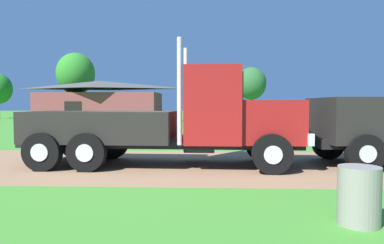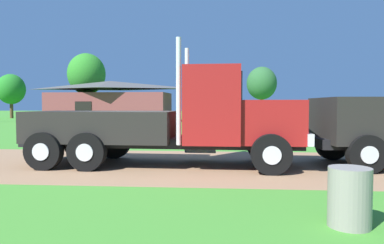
{
  "view_description": "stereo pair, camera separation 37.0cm",
  "coord_description": "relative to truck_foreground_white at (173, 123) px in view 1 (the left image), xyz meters",
  "views": [
    {
      "loc": [
        2.15,
        -10.66,
        1.81
      ],
      "look_at": [
        1.7,
        -0.36,
        1.31
      ],
      "focal_mm": 33.02,
      "sensor_mm": 36.0,
      "label": 1
    },
    {
      "loc": [
        2.52,
        -10.64,
        1.81
      ],
      "look_at": [
        1.7,
        -0.36,
        1.31
      ],
      "focal_mm": 33.02,
      "sensor_mm": 36.0,
      "label": 2
    }
  ],
  "objects": [
    {
      "name": "tree_mid",
      "position": [
        -14.7,
        31.17,
        4.28
      ],
      "size": [
        4.49,
        4.49,
        8.04
      ],
      "color": "#513823",
      "rests_on": "ground_plane"
    },
    {
      "name": "shed_building",
      "position": [
        -10.94,
        28.31,
        0.9
      ],
      "size": [
        13.9,
        6.01,
        4.51
      ],
      "color": "brown",
      "rests_on": "ground_plane"
    },
    {
      "name": "steel_barrel",
      "position": [
        3.31,
        -5.12,
        -0.83
      ],
      "size": [
        0.62,
        0.62,
        0.89
      ],
      "primitive_type": "cylinder",
      "color": "gray",
      "rests_on": "ground_plane"
    },
    {
      "name": "truck_foreground_white",
      "position": [
        0.0,
        0.0,
        0.0
      ],
      "size": [
        8.36,
        2.88,
        3.63
      ],
      "color": "black",
      "rests_on": "ground_plane"
    },
    {
      "name": "tree_right",
      "position": [
        6.93,
        37.38,
        3.43
      ],
      "size": [
        3.99,
        3.99,
        6.92
      ],
      "color": "#513823",
      "rests_on": "ground_plane"
    },
    {
      "name": "dirt_track",
      "position": [
        -1.13,
        0.18,
        -1.26
      ],
      "size": [
        120.0,
        6.09,
        0.01
      ],
      "primitive_type": "cube",
      "color": "#966F4F",
      "rests_on": "ground_plane"
    },
    {
      "name": "ground_plane",
      "position": [
        -1.13,
        0.18,
        -1.27
      ],
      "size": [
        200.0,
        200.0,
        0.0
      ],
      "primitive_type": "plane",
      "color": "#428A2D"
    }
  ]
}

